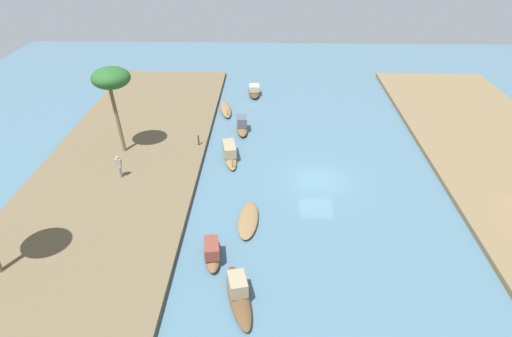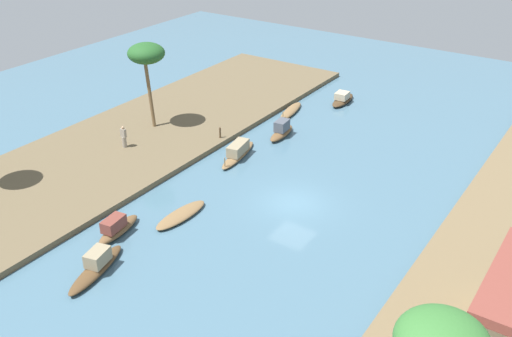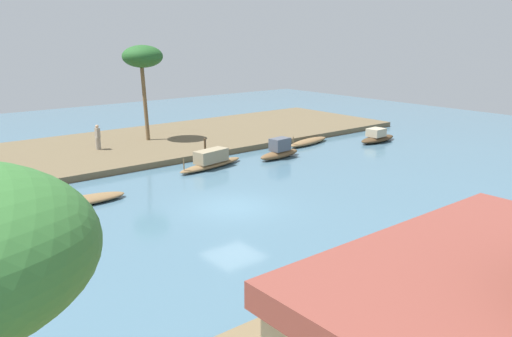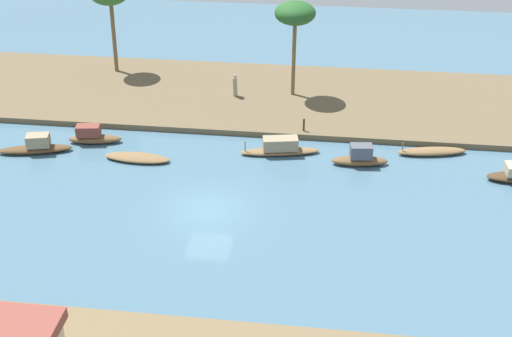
{
  "view_description": "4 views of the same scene",
  "coord_description": "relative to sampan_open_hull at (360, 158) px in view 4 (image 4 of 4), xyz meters",
  "views": [
    {
      "loc": [
        29.03,
        -3.68,
        17.39
      ],
      "look_at": [
        -0.18,
        -4.54,
        0.77
      ],
      "focal_mm": 32.51,
      "sensor_mm": 36.0,
      "label": 1
    },
    {
      "loc": [
        27.81,
        15.79,
        19.38
      ],
      "look_at": [
        -0.91,
        -3.51,
        1.06
      ],
      "focal_mm": 40.97,
      "sensor_mm": 36.0,
      "label": 2
    },
    {
      "loc": [
        13.53,
        18.42,
        7.88
      ],
      "look_at": [
        -2.86,
        -1.8,
        1.04
      ],
      "focal_mm": 35.85,
      "sensor_mm": 36.0,
      "label": 3
    },
    {
      "loc": [
        -6.32,
        29.8,
        20.41
      ],
      "look_at": [
        -2.29,
        -2.85,
        1.12
      ],
      "focal_mm": 46.95,
      "sensor_mm": 36.0,
      "label": 4
    }
  ],
  "objects": [
    {
      "name": "river_water",
      "position": [
        8.28,
        6.02,
        -0.48
      ],
      "size": [
        77.18,
        77.18,
        0.0
      ],
      "primitive_type": "plane",
      "color": "#476B7F",
      "rests_on": "ground"
    },
    {
      "name": "riverbank_left",
      "position": [
        8.28,
        -8.76,
        -0.28
      ],
      "size": [
        47.62,
        12.01,
        0.39
      ],
      "primitive_type": "cube",
      "color": "brown",
      "rests_on": "ground"
    },
    {
      "name": "sampan_open_hull",
      "position": [
        0.0,
        0.0,
        0.0
      ],
      "size": [
        3.5,
        1.32,
        1.32
      ],
      "rotation": [
        0.0,
        0.0,
        0.1
      ],
      "color": "brown",
      "rests_on": "river_water"
    },
    {
      "name": "sampan_with_tall_canopy",
      "position": [
        13.59,
        1.15,
        -0.3
      ],
      "size": [
        4.16,
        1.42,
        0.36
      ],
      "rotation": [
        0.0,
        0.0,
        -0.05
      ],
      "color": "brown",
      "rests_on": "river_water"
    },
    {
      "name": "sampan_downstream_large",
      "position": [
        -4.49,
        -1.83,
        -0.27
      ],
      "size": [
        4.4,
        1.71,
        0.88
      ],
      "rotation": [
        0.0,
        0.0,
        0.18
      ],
      "color": "brown",
      "rests_on": "river_water"
    },
    {
      "name": "sampan_with_red_awning",
      "position": [
        4.94,
        -0.71,
        -0.04
      ],
      "size": [
        5.06,
        1.85,
        1.12
      ],
      "rotation": [
        0.0,
        0.0,
        0.18
      ],
      "color": "brown",
      "rests_on": "river_water"
    },
    {
      "name": "sampan_near_left_bank",
      "position": [
        17.05,
        -0.74,
        -0.01
      ],
      "size": [
        3.5,
        1.41,
        1.23
      ],
      "rotation": [
        0.0,
        0.0,
        0.14
      ],
      "color": "brown",
      "rests_on": "river_water"
    },
    {
      "name": "sampan_midstream",
      "position": [
        20.17,
        0.94,
        -0.07
      ],
      "size": [
        4.7,
        2.05,
        1.21
      ],
      "rotation": [
        0.0,
        0.0,
        0.23
      ],
      "color": "brown",
      "rests_on": "river_water"
    },
    {
      "name": "person_on_near_bank",
      "position": [
        8.91,
        -8.28,
        0.69
      ],
      "size": [
        0.33,
        0.42,
        1.68
      ],
      "rotation": [
        0.0,
        0.0,
        4.7
      ],
      "color": "gray",
      "rests_on": "riverbank_left"
    },
    {
      "name": "mooring_post",
      "position": [
        3.64,
        -3.33,
        0.34
      ],
      "size": [
        0.14,
        0.14,
        0.86
      ],
      "primitive_type": "cylinder",
      "color": "#4C3823",
      "rests_on": "riverbank_left"
    },
    {
      "name": "palm_tree_left_near",
      "position": [
        4.8,
        -9.29,
        5.8
      ],
      "size": [
        2.87,
        2.87,
        6.78
      ],
      "color": "brown",
      "rests_on": "riverbank_left"
    }
  ]
}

